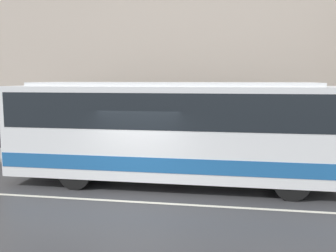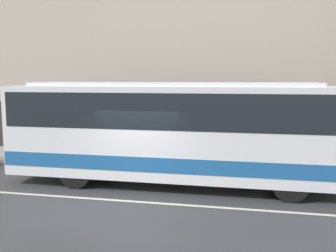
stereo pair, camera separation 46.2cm
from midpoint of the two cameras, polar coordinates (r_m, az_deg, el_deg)
ground_plane at (r=10.80m, az=-6.76°, el=-11.40°), size 60.00×60.00×0.00m
sidewalk at (r=15.59m, az=-1.43°, el=-5.24°), size 60.00×2.24×0.16m
building_facade at (r=16.50m, az=-0.62°, el=11.13°), size 60.00×0.35×9.48m
lane_stripe at (r=10.80m, az=-6.76°, el=-11.38°), size 54.00×0.14×0.01m
transit_bus at (r=12.09m, az=-0.63°, el=-0.24°), size 10.52×2.48×3.33m
pedestrian_waiting at (r=15.05m, az=-0.15°, el=-2.21°), size 0.36×0.36×1.74m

